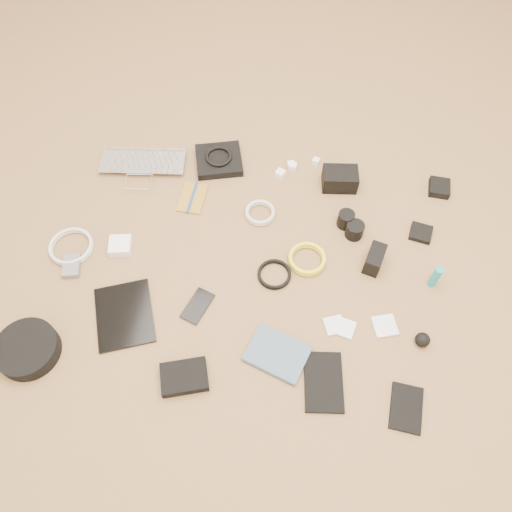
# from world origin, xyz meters

# --- Properties ---
(laptop) EXTENTS (0.37, 0.28, 0.03)m
(laptop) POSITION_xyz_m (-0.49, 0.35, 0.01)
(laptop) COLOR #B4B4B9
(laptop) RESTS_ON ground
(headphone_pouch) EXTENTS (0.22, 0.22, 0.03)m
(headphone_pouch) POSITION_xyz_m (-0.19, 0.46, 0.02)
(headphone_pouch) COLOR black
(headphone_pouch) RESTS_ON ground
(headphones) EXTENTS (0.13, 0.13, 0.01)m
(headphones) POSITION_xyz_m (-0.19, 0.46, 0.04)
(headphones) COLOR black
(headphones) RESTS_ON headphone_pouch
(charger_a) EXTENTS (0.03, 0.03, 0.03)m
(charger_a) POSITION_xyz_m (0.11, 0.47, 0.01)
(charger_a) COLOR white
(charger_a) RESTS_ON ground
(charger_b) EXTENTS (0.04, 0.04, 0.03)m
(charger_b) POSITION_xyz_m (0.11, 0.47, 0.01)
(charger_b) COLOR white
(charger_b) RESTS_ON ground
(charger_c) EXTENTS (0.03, 0.03, 0.02)m
(charger_c) POSITION_xyz_m (0.20, 0.51, 0.01)
(charger_c) COLOR white
(charger_c) RESTS_ON ground
(charger_d) EXTENTS (0.04, 0.04, 0.03)m
(charger_d) POSITION_xyz_m (0.07, 0.42, 0.02)
(charger_d) COLOR white
(charger_d) RESTS_ON ground
(dslr_camera) EXTENTS (0.15, 0.11, 0.08)m
(dslr_camera) POSITION_xyz_m (0.30, 0.41, 0.04)
(dslr_camera) COLOR black
(dslr_camera) RESTS_ON ground
(lens_pouch) EXTENTS (0.08, 0.09, 0.03)m
(lens_pouch) POSITION_xyz_m (0.70, 0.44, 0.02)
(lens_pouch) COLOR black
(lens_pouch) RESTS_ON ground
(notebook_olive) EXTENTS (0.10, 0.15, 0.01)m
(notebook_olive) POSITION_xyz_m (-0.26, 0.26, 0.00)
(notebook_olive) COLOR olive
(notebook_olive) RESTS_ON ground
(pen_blue) EXTENTS (0.01, 0.16, 0.01)m
(pen_blue) POSITION_xyz_m (-0.26, 0.26, 0.01)
(pen_blue) COLOR #153EB1
(pen_blue) RESTS_ON notebook_olive
(cable_white_a) EXTENTS (0.15, 0.15, 0.01)m
(cable_white_a) POSITION_xyz_m (0.01, 0.22, 0.01)
(cable_white_a) COLOR silver
(cable_white_a) RESTS_ON ground
(lens_a) EXTENTS (0.07, 0.07, 0.07)m
(lens_a) POSITION_xyz_m (0.34, 0.22, 0.03)
(lens_a) COLOR black
(lens_a) RESTS_ON ground
(lens_b) EXTENTS (0.08, 0.08, 0.06)m
(lens_b) POSITION_xyz_m (0.37, 0.18, 0.03)
(lens_b) COLOR black
(lens_b) RESTS_ON ground
(card_reader) EXTENTS (0.09, 0.09, 0.02)m
(card_reader) POSITION_xyz_m (0.62, 0.21, 0.01)
(card_reader) COLOR black
(card_reader) RESTS_ON ground
(power_brick) EXTENTS (0.09, 0.09, 0.03)m
(power_brick) POSITION_xyz_m (-0.47, -0.01, 0.02)
(power_brick) COLOR white
(power_brick) RESTS_ON ground
(cable_white_b) EXTENTS (0.16, 0.16, 0.01)m
(cable_white_b) POSITION_xyz_m (-0.65, -0.03, 0.01)
(cable_white_b) COLOR silver
(cable_white_b) RESTS_ON ground
(cable_black) EXTENTS (0.14, 0.14, 0.01)m
(cable_black) POSITION_xyz_m (0.10, -0.04, 0.01)
(cable_black) COLOR black
(cable_black) RESTS_ON ground
(cable_yellow) EXTENTS (0.18, 0.18, 0.02)m
(cable_yellow) POSITION_xyz_m (0.21, 0.04, 0.01)
(cable_yellow) COLOR yellow
(cable_yellow) RESTS_ON ground
(flash) EXTENTS (0.08, 0.11, 0.08)m
(flash) POSITION_xyz_m (0.45, 0.06, 0.04)
(flash) COLOR black
(flash) RESTS_ON ground
(lens_cleaner) EXTENTS (0.03, 0.03, 0.10)m
(lens_cleaner) POSITION_xyz_m (0.65, 0.01, 0.05)
(lens_cleaner) COLOR teal
(lens_cleaner) RESTS_ON ground
(battery_charger) EXTENTS (0.08, 0.10, 0.03)m
(battery_charger) POSITION_xyz_m (-0.62, -0.11, 0.01)
(battery_charger) COLOR slate
(battery_charger) RESTS_ON ground
(tablet) EXTENTS (0.26, 0.29, 0.01)m
(tablet) POSITION_xyz_m (-0.38, -0.27, 0.01)
(tablet) COLOR black
(tablet) RESTS_ON ground
(phone) EXTENTS (0.11, 0.14, 0.01)m
(phone) POSITION_xyz_m (-0.14, -0.20, 0.00)
(phone) COLOR black
(phone) RESTS_ON ground
(filter_case_left) EXTENTS (0.08, 0.08, 0.01)m
(filter_case_left) POSITION_xyz_m (0.33, -0.20, 0.00)
(filter_case_left) COLOR silver
(filter_case_left) RESTS_ON ground
(filter_case_mid) EXTENTS (0.08, 0.08, 0.01)m
(filter_case_mid) POSITION_xyz_m (0.36, -0.21, 0.00)
(filter_case_mid) COLOR silver
(filter_case_mid) RESTS_ON ground
(filter_case_right) EXTENTS (0.10, 0.10, 0.01)m
(filter_case_right) POSITION_xyz_m (0.49, -0.18, 0.01)
(filter_case_right) COLOR silver
(filter_case_right) RESTS_ON ground
(air_blower) EXTENTS (0.06, 0.06, 0.05)m
(air_blower) POSITION_xyz_m (0.61, -0.22, 0.02)
(air_blower) COLOR black
(air_blower) RESTS_ON ground
(headphone_case) EXTENTS (0.26, 0.26, 0.06)m
(headphone_case) POSITION_xyz_m (-0.65, -0.44, 0.03)
(headphone_case) COLOR black
(headphone_case) RESTS_ON ground
(drive_case) EXTENTS (0.17, 0.14, 0.04)m
(drive_case) POSITION_xyz_m (-0.13, -0.45, 0.02)
(drive_case) COLOR black
(drive_case) RESTS_ON ground
(paperback) EXTENTS (0.23, 0.19, 0.02)m
(paperback) POSITION_xyz_m (0.12, -0.40, 0.01)
(paperback) COLOR #40566D
(paperback) RESTS_ON ground
(notebook_black_a) EXTENTS (0.14, 0.21, 0.01)m
(notebook_black_a) POSITION_xyz_m (0.30, -0.40, 0.01)
(notebook_black_a) COLOR black
(notebook_black_a) RESTS_ON ground
(notebook_black_b) EXTENTS (0.11, 0.15, 0.01)m
(notebook_black_b) POSITION_xyz_m (0.56, -0.45, 0.01)
(notebook_black_b) COLOR black
(notebook_black_b) RESTS_ON ground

